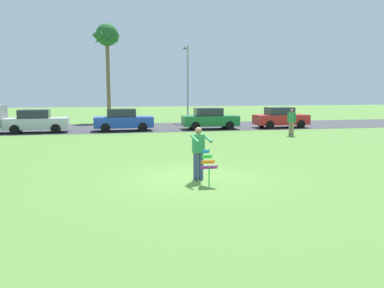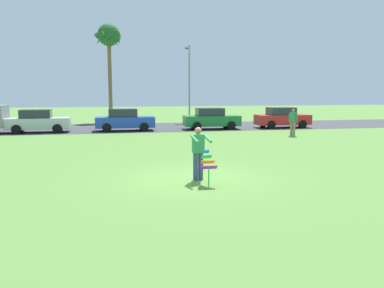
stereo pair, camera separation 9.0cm
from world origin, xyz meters
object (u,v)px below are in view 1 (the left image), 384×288
Objects in this scene: parked_car_silver at (36,122)px; parked_car_red at (281,118)px; person_kite_flyer at (199,151)px; parked_car_green at (210,119)px; kite_held at (208,163)px; person_walker_near at (292,121)px; parked_car_blue at (123,120)px; streetlight_pole at (187,79)px; palm_tree_right_near at (107,39)px.

parked_car_red is (18.17, 0.00, 0.00)m from parked_car_silver.
parked_car_green is (4.65, 16.56, -0.18)m from person_kite_flyer.
kite_held is 14.72m from person_walker_near.
kite_held is at bearing -83.57° from parked_car_blue.
person_kite_flyer is at bearing -122.15° from parked_car_red.
streetlight_pole is (4.25, 24.60, 3.29)m from kite_held.
person_kite_flyer is 16.66m from parked_car_blue.
person_walker_near is (8.70, 11.17, -0.02)m from person_kite_flyer.
person_kite_flyer is 19.56m from parked_car_red.
parked_car_silver is at bearing 114.44° from kite_held.
streetlight_pole is at bearing 30.91° from parked_car_silver.
parked_car_red is at bearing 57.85° from person_kite_flyer.
person_kite_flyer is 0.41× the size of parked_car_blue.
parked_car_red is 0.46× the size of palm_tree_right_near.
parked_car_silver is at bearing -180.00° from parked_car_red.
parked_car_blue is 0.60× the size of streetlight_pole.
person_kite_flyer and person_walker_near have the same top height.
streetlight_pole reaches higher than parked_car_red.
person_kite_flyer is 24.41m from streetlight_pole.
palm_tree_right_near is (-13.21, 9.94, 6.92)m from parked_car_red.
parked_car_green is 0.60× the size of streetlight_pole.
person_kite_flyer is 0.41× the size of parked_car_green.
person_walker_near is at bearing -107.54° from parked_car_red.
streetlight_pole is at bearing 108.94° from person_walker_near.
palm_tree_right_near reaches higher than person_walker_near.
person_kite_flyer reaches higher than parked_car_green.
parked_car_green is 1.00× the size of parked_car_red.
parked_car_silver is 17.33m from person_walker_near.
parked_car_blue is (-1.95, 17.34, 0.07)m from kite_held.
person_kite_flyer is 27.49m from palm_tree_right_near.
streetlight_pole is at bearing 80.21° from kite_held.
palm_tree_right_near is 5.30× the size of person_walker_near.
palm_tree_right_near is at bearing 126.89° from person_walker_near.
parked_car_red reaches higher than kite_held.
person_walker_near is (-1.70, -5.39, 0.16)m from parked_car_red.
streetlight_pole is (7.17, -2.68, -3.70)m from palm_tree_right_near.
parked_car_red is (12.25, -0.00, 0.00)m from parked_car_blue.
person_kite_flyer is 0.41× the size of parked_car_silver.
palm_tree_right_near is at bearing 96.04° from person_kite_flyer.
person_kite_flyer is 0.83m from kite_held.
parked_car_green is at bearing 126.91° from person_walker_near.
streetlight_pole reaches higher than parked_car_green.
parked_car_blue is at bearing -84.45° from palm_tree_right_near.
streetlight_pole reaches higher than person_walker_near.
parked_car_green is 7.95m from streetlight_pole.
parked_car_red is at bearing 72.46° from person_walker_near.
person_kite_flyer reaches higher than kite_held.
kite_held is 19.05m from parked_car_silver.
parked_car_silver is at bearing -149.09° from streetlight_pole.
parked_car_silver is 1.00× the size of parked_car_red.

